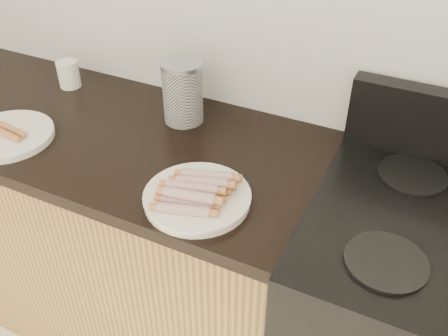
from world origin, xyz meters
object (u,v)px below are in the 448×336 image
at_px(canister, 183,92).
at_px(side_plate, 8,136).
at_px(mug, 69,74).
at_px(main_plate, 197,199).

bearing_deg(canister, side_plate, -142.25).
bearing_deg(mug, side_plate, -81.57).
bearing_deg(main_plate, mug, 153.19).
bearing_deg(mug, canister, -2.62).
height_order(main_plate, side_plate, side_plate).
height_order(side_plate, mug, mug).
relative_size(main_plate, canister, 1.37).
relative_size(side_plate, mug, 2.95).
xyz_separation_m(main_plate, canister, (-0.23, 0.33, 0.09)).
distance_m(side_plate, canister, 0.54).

